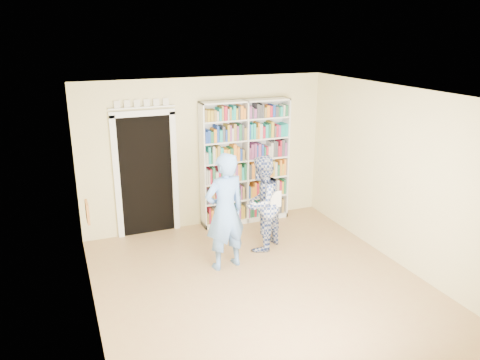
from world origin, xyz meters
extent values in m
plane|color=#A97851|center=(0.00, 0.00, 0.00)|extent=(5.00, 5.00, 0.00)
plane|color=white|center=(0.00, 0.00, 2.70)|extent=(5.00, 5.00, 0.00)
plane|color=beige|center=(0.00, 2.50, 1.35)|extent=(4.50, 0.00, 4.50)
plane|color=beige|center=(-2.25, 0.00, 1.35)|extent=(0.00, 5.00, 5.00)
plane|color=beige|center=(2.25, 0.00, 1.35)|extent=(0.00, 5.00, 5.00)
cube|color=white|center=(0.70, 2.34, 1.14)|extent=(1.66, 0.31, 2.29)
cube|color=white|center=(0.70, 2.34, 1.14)|extent=(0.03, 0.31, 2.29)
cube|color=black|center=(-1.10, 2.48, 1.05)|extent=(0.90, 0.03, 2.10)
cube|color=white|center=(-1.60, 2.47, 1.05)|extent=(0.10, 0.06, 2.20)
cube|color=white|center=(-0.60, 2.47, 1.05)|extent=(0.10, 0.06, 2.20)
cube|color=white|center=(-1.10, 2.47, 2.15)|extent=(1.10, 0.06, 0.10)
cube|color=white|center=(-1.10, 2.46, 2.25)|extent=(1.10, 0.08, 0.02)
cube|color=brown|center=(-2.23, 0.20, 1.40)|extent=(0.03, 0.25, 0.25)
imported|color=#6392DD|center=(-0.28, 0.77, 0.90)|extent=(0.73, 0.55, 1.80)
imported|color=navy|center=(0.49, 1.15, 0.79)|extent=(0.98, 0.94, 1.59)
cube|color=white|center=(0.65, 0.95, 0.91)|extent=(0.19, 0.01, 0.27)
camera|label=1|loc=(-2.48, -5.29, 3.47)|focal=35.00mm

